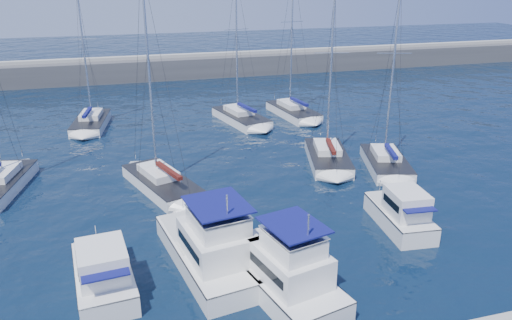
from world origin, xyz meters
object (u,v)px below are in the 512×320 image
object	(u,v)px
motor_yacht_port_inner	(214,249)
sailboat_back_b	(241,117)
motor_yacht_port_outer	(104,274)
sailboat_mid_d	(328,157)
motor_yacht_stbd_outer	(401,215)
sailboat_mid_e	(386,162)
sailboat_back_c	(293,111)
sailboat_mid_a	(0,184)
motor_yacht_stbd_inner	(283,273)
sailboat_back_a	(91,122)
sailboat_mid_b	(162,182)

from	to	relation	value
motor_yacht_port_inner	sailboat_back_b	distance (m)	28.26
motor_yacht_port_outer	sailboat_back_b	bearing A→B (deg)	56.79
sailboat_mid_d	motor_yacht_port_inner	bearing A→B (deg)	-118.69
motor_yacht_stbd_outer	sailboat_mid_e	bearing A→B (deg)	70.53
sailboat_back_c	sailboat_mid_a	bearing A→B (deg)	-162.74
motor_yacht_port_inner	motor_yacht_stbd_outer	world-z (taller)	motor_yacht_port_inner
motor_yacht_port_outer	motor_yacht_stbd_inner	distance (m)	9.15
sailboat_back_c	sailboat_mid_e	bearing A→B (deg)	-91.54
motor_yacht_stbd_outer	sailboat_mid_e	size ratio (longest dim) A/B	0.40
motor_yacht_stbd_inner	sailboat_mid_e	xyz separation A→B (m)	(13.71, 13.76, -0.60)
sailboat_back_a	sailboat_back_c	bearing A→B (deg)	4.20
motor_yacht_port_inner	sailboat_mid_a	bearing A→B (deg)	123.06
motor_yacht_port_inner	sailboat_mid_b	bearing A→B (deg)	88.87
sailboat_mid_e	sailboat_back_c	distance (m)	17.32
sailboat_mid_a	sailboat_back_b	xyz separation A→B (m)	(21.75, 12.44, -0.01)
sailboat_back_b	sailboat_back_a	bearing A→B (deg)	157.32
sailboat_mid_e	sailboat_back_c	world-z (taller)	sailboat_back_c
sailboat_back_a	sailboat_mid_d	bearing A→B (deg)	-31.02
motor_yacht_port_inner	motor_yacht_stbd_outer	bearing A→B (deg)	-4.22
sailboat_mid_d	sailboat_back_c	xyz separation A→B (m)	(2.16, 14.65, 0.02)
sailboat_mid_b	sailboat_back_a	xyz separation A→B (m)	(-5.47, 18.04, -0.02)
motor_yacht_stbd_outer	sailboat_back_c	size ratio (longest dim) A/B	0.36
motor_yacht_port_outer	sailboat_mid_e	world-z (taller)	sailboat_mid_e
motor_yacht_stbd_inner	sailboat_mid_b	bearing A→B (deg)	93.97
motor_yacht_port_outer	motor_yacht_port_inner	xyz separation A→B (m)	(5.82, 0.59, 0.19)
sailboat_back_a	sailboat_back_c	distance (m)	21.91
motor_yacht_port_inner	sailboat_mid_e	world-z (taller)	sailboat_mid_e
motor_yacht_stbd_outer	sailboat_mid_b	distance (m)	17.43
sailboat_mid_e	sailboat_back_c	xyz separation A→B (m)	(-1.96, 17.21, 0.01)
sailboat_mid_b	motor_yacht_port_inner	bearing A→B (deg)	-100.84
sailboat_mid_a	sailboat_mid_d	world-z (taller)	sailboat_mid_a
motor_yacht_port_outer	sailboat_mid_b	bearing A→B (deg)	65.17
sailboat_back_b	sailboat_back_c	xyz separation A→B (m)	(6.27, 0.80, 0.02)
sailboat_mid_e	sailboat_back_c	bearing A→B (deg)	113.24
motor_yacht_stbd_inner	sailboat_back_a	distance (m)	34.24
sailboat_back_c	sailboat_mid_b	bearing A→B (deg)	-143.16
motor_yacht_stbd_inner	sailboat_mid_a	xyz separation A→B (m)	(-16.27, 17.74, -0.59)
motor_yacht_port_inner	sailboat_mid_e	size ratio (longest dim) A/B	0.64
sailboat_back_b	sailboat_mid_d	bearing A→B (deg)	-86.84
motor_yacht_stbd_inner	sailboat_back_a	xyz separation A→B (m)	(-10.09, 32.72, -0.61)
motor_yacht_port_inner	sailboat_back_c	size ratio (longest dim) A/B	0.58
motor_yacht_port_outer	sailboat_back_b	distance (m)	31.02
sailboat_back_b	motor_yacht_port_outer	bearing A→B (deg)	-130.74
sailboat_mid_d	motor_yacht_port_outer	bearing A→B (deg)	-128.25
motor_yacht_stbd_inner	sailboat_mid_d	distance (m)	18.95
motor_yacht_stbd_outer	sailboat_back_a	size ratio (longest dim) A/B	0.41
sailboat_mid_a	sailboat_back_b	distance (m)	25.05
sailboat_mid_b	sailboat_back_c	bearing A→B (deg)	25.67
sailboat_mid_a	sailboat_mid_e	bearing A→B (deg)	4.36
sailboat_mid_d	motor_yacht_stbd_outer	bearing A→B (deg)	-75.88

